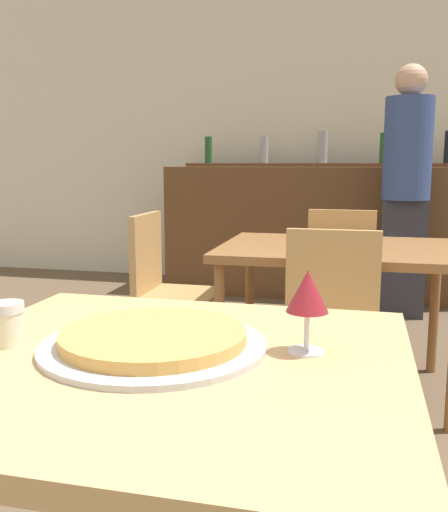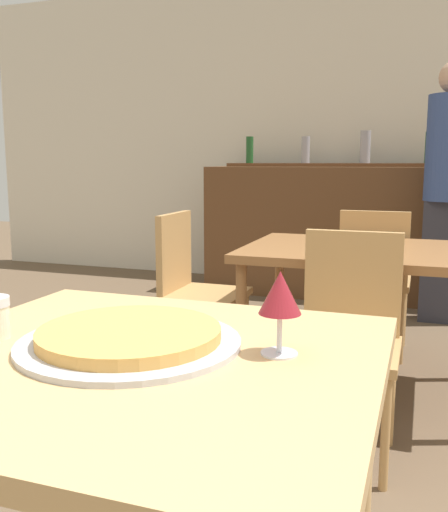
# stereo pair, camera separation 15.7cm
# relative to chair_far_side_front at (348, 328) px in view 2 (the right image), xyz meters

# --- Properties ---
(wall_back) EXTENTS (8.00, 0.05, 2.80)m
(wall_back) POSITION_rel_chair_far_side_front_xyz_m (-0.24, 3.20, 0.90)
(wall_back) COLOR silver
(wall_back) RESTS_ON ground_plane
(dining_table_near) EXTENTS (0.90, 0.85, 0.78)m
(dining_table_near) POSITION_rel_chair_far_side_front_xyz_m (-0.24, -1.26, 0.18)
(dining_table_near) COLOR tan
(dining_table_near) RESTS_ON ground_plane
(dining_table_far) EXTENTS (1.13, 0.84, 0.73)m
(dining_table_far) POSITION_rel_chair_far_side_front_xyz_m (-0.00, 0.59, 0.15)
(dining_table_far) COLOR brown
(dining_table_far) RESTS_ON ground_plane
(bar_counter) EXTENTS (2.60, 0.56, 1.09)m
(bar_counter) POSITION_rel_chair_far_side_front_xyz_m (-0.24, 2.69, 0.04)
(bar_counter) COLOR brown
(bar_counter) RESTS_ON ground_plane
(bar_back_shelf) EXTENTS (2.39, 0.24, 0.30)m
(bar_back_shelf) POSITION_rel_chair_far_side_front_xyz_m (-0.25, 2.83, 0.64)
(bar_back_shelf) COLOR brown
(bar_back_shelf) RESTS_ON bar_counter
(chair_far_side_front) EXTENTS (0.40, 0.40, 0.87)m
(chair_far_side_front) POSITION_rel_chair_far_side_front_xyz_m (0.00, 0.00, 0.00)
(chair_far_side_front) COLOR tan
(chair_far_side_front) RESTS_ON ground_plane
(chair_far_side_back) EXTENTS (0.40, 0.40, 0.87)m
(chair_far_side_back) POSITION_rel_chair_far_side_front_xyz_m (0.00, 1.18, 0.00)
(chair_far_side_back) COLOR tan
(chair_far_side_back) RESTS_ON ground_plane
(chair_far_side_left) EXTENTS (0.40, 0.40, 0.87)m
(chair_far_side_left) POSITION_rel_chair_far_side_front_xyz_m (-0.90, 0.59, 0.00)
(chair_far_side_left) COLOR tan
(chair_far_side_left) RESTS_ON ground_plane
(pizza_tray) EXTENTS (0.44, 0.44, 0.04)m
(pizza_tray) POSITION_rel_chair_far_side_front_xyz_m (-0.28, -1.21, 0.29)
(pizza_tray) COLOR #B7B7BC
(pizza_tray) RESTS_ON dining_table_near
(wine_glass) EXTENTS (0.08, 0.08, 0.16)m
(wine_glass) POSITION_rel_chair_far_side_front_xyz_m (0.01, -1.17, 0.39)
(wine_glass) COLOR silver
(wine_glass) RESTS_ON dining_table_near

